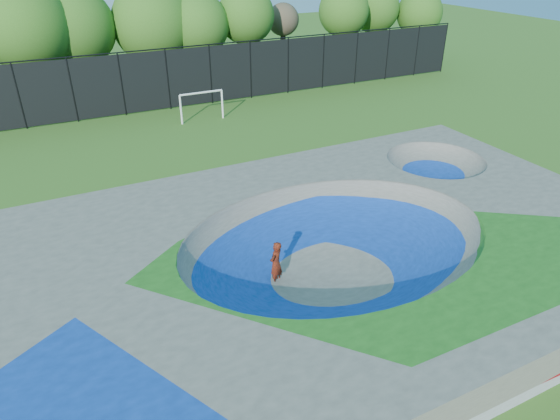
# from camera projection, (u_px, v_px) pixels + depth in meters

# --- Properties ---
(ground) EXTENTS (120.00, 120.00, 0.00)m
(ground) POSITION_uv_depth(u_px,v_px,m) (334.00, 270.00, 17.60)
(ground) COLOR #34611A
(ground) RESTS_ON ground
(skate_deck) EXTENTS (22.00, 14.00, 1.50)m
(skate_deck) POSITION_uv_depth(u_px,v_px,m) (336.00, 252.00, 17.23)
(skate_deck) COLOR gray
(skate_deck) RESTS_ON ground
(skater) EXTENTS (0.70, 0.65, 1.61)m
(skater) POSITION_uv_depth(u_px,v_px,m) (276.00, 263.00, 16.56)
(skater) COLOR #AF2D0E
(skater) RESTS_ON ground
(skateboard) EXTENTS (0.79, 0.58, 0.05)m
(skateboard) POSITION_uv_depth(u_px,v_px,m) (276.00, 282.00, 16.93)
(skateboard) COLOR black
(skateboard) RESTS_ON ground
(soccer_goal) EXTENTS (2.85, 0.12, 1.88)m
(soccer_goal) POSITION_uv_depth(u_px,v_px,m) (202.00, 101.00, 31.22)
(soccer_goal) COLOR white
(soccer_goal) RESTS_ON ground
(fence) EXTENTS (48.09, 0.09, 4.04)m
(fence) POSITION_uv_depth(u_px,v_px,m) (168.00, 78.00, 33.06)
(fence) COLOR black
(fence) RESTS_ON ground
(treeline) EXTENTS (52.62, 6.53, 8.13)m
(treeline) POSITION_uv_depth(u_px,v_px,m) (99.00, 27.00, 34.39)
(treeline) COLOR #452D22
(treeline) RESTS_ON ground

